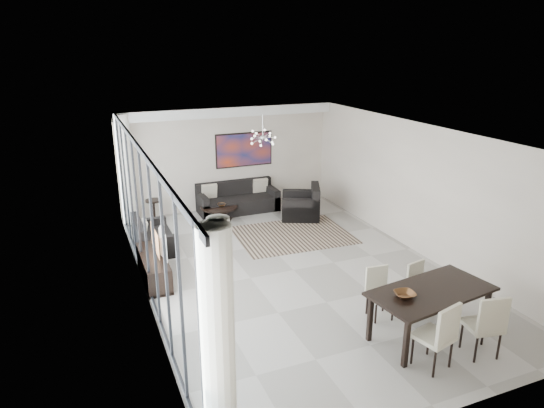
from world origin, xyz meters
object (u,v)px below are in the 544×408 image
coffee_table (219,211)px  television (159,241)px  dining_table (431,295)px  tv_console (154,267)px  sofa_main (238,201)px

coffee_table → television: size_ratio=1.05×
coffee_table → dining_table: bearing=-77.1°
tv_console → dining_table: dining_table is taller
coffee_table → tv_console: tv_console is taller
television → tv_console: bearing=111.5°
dining_table → television: bearing=133.8°
sofa_main → dining_table: bearing=-83.1°
sofa_main → tv_console: size_ratio=1.37×
television → dining_table: 5.19m
coffee_table → dining_table: size_ratio=0.47×
sofa_main → dining_table: size_ratio=1.05×
sofa_main → dining_table: (0.85, -7.08, 0.48)m
coffee_table → sofa_main: bearing=32.6°
tv_console → sofa_main: bearing=49.3°
sofa_main → television: television is taller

